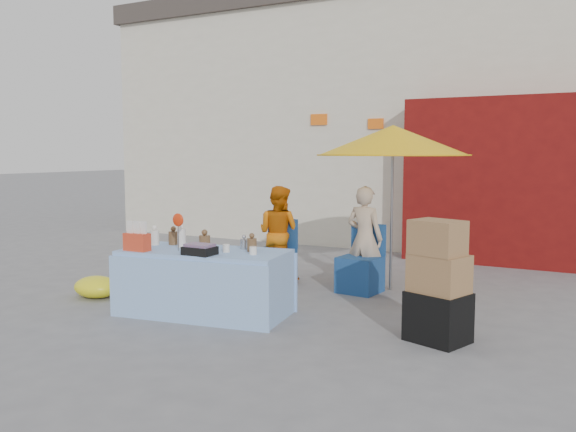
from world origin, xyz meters
The scene contains 10 objects.
ground centered at (0.00, 0.00, 0.00)m, with size 80.00×80.00×0.00m, color slate.
backdrop centered at (0.52, 7.52, 3.10)m, with size 14.00×8.00×7.80m.
market_table centered at (-0.22, -0.45, 0.36)m, with size 1.94×1.12×1.11m.
chair_left centered at (-0.37, 1.34, 0.26)m, with size 0.53×0.52×0.85m.
chair_right centered at (0.88, 1.34, 0.26)m, with size 0.53×0.52×0.85m.
vendor_orange centered at (-0.37, 1.48, 0.65)m, with size 0.63×0.49×1.30m, color orange.
vendor_beige centered at (0.88, 1.48, 0.67)m, with size 0.49×0.32×1.33m, color #C8AB8D.
umbrella centered at (1.18, 1.63, 1.89)m, with size 1.90×1.90×2.09m.
box_stack centered at (2.26, -0.21, 0.52)m, with size 0.62×0.56×1.14m.
tarp_bundle centered at (-1.82, -0.45, 0.13)m, with size 0.58×0.46×0.26m, color yellow.
Camera 1 is at (3.66, -5.72, 1.75)m, focal length 38.00 mm.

